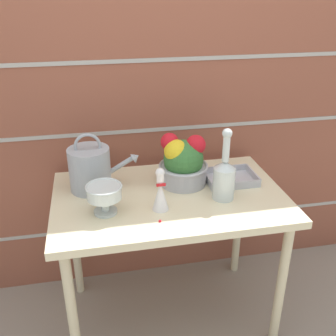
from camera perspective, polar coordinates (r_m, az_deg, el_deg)
name	(u,v)px	position (r m, az deg, el deg)	size (l,w,h in m)	color
ground_plane	(169,313)	(2.27, 0.18, -20.34)	(12.00, 12.00, 0.00)	gray
brick_wall	(153,94)	(2.06, -2.17, 10.66)	(3.60, 0.08, 2.20)	brown
patio_table	(169,210)	(1.85, 0.21, -6.10)	(1.06, 0.67, 0.74)	beige
watering_can	(90,168)	(1.85, -11.19, -0.06)	(0.34, 0.19, 0.28)	#9EA3A8
crystal_pedestal_bowl	(104,194)	(1.65, -9.24, -3.73)	(0.15, 0.15, 0.13)	silver
flower_planter	(183,162)	(1.87, 2.16, 0.86)	(0.24, 0.24, 0.25)	#ADADB2
glass_decanter	(224,176)	(1.75, 8.16, -1.19)	(0.10, 0.10, 0.33)	silver
figurine_vase	(160,193)	(1.66, -1.11, -3.63)	(0.07, 0.07, 0.20)	white
wire_tray	(230,179)	(1.95, 9.03, -1.56)	(0.24, 0.19, 0.04)	#B7B7BC
fallen_petal	(160,221)	(1.62, -1.17, -7.70)	(0.01, 0.01, 0.01)	red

